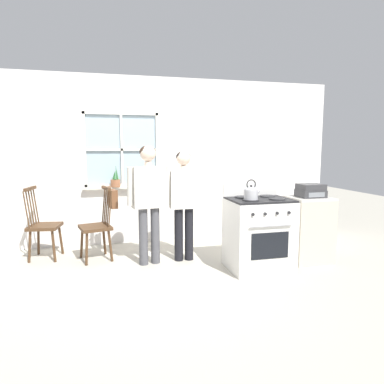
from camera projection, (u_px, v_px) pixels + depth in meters
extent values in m
plane|color=#B2AD9E|center=(164.00, 269.00, 4.46)|extent=(16.00, 16.00, 0.00)
cube|color=white|center=(8.00, 162.00, 5.12)|extent=(2.17, 0.06, 2.70)
cube|color=white|center=(244.00, 160.00, 6.03)|extent=(3.05, 0.06, 2.70)
cube|color=white|center=(124.00, 215.00, 5.64)|extent=(1.19, 0.06, 0.94)
cube|color=white|center=(120.00, 94.00, 5.38)|extent=(1.19, 0.06, 0.57)
cube|color=silver|center=(123.00, 188.00, 5.50)|extent=(1.25, 0.10, 0.03)
cube|color=#9EB7C6|center=(122.00, 150.00, 5.51)|extent=(1.13, 0.01, 1.12)
cube|color=silver|center=(122.00, 150.00, 5.48)|extent=(0.04, 0.02, 1.18)
cube|color=silver|center=(122.00, 150.00, 5.48)|extent=(1.19, 0.02, 0.04)
cube|color=silver|center=(85.00, 150.00, 5.34)|extent=(0.04, 0.03, 1.18)
cube|color=silver|center=(157.00, 150.00, 5.62)|extent=(0.04, 0.03, 1.18)
cube|color=silver|center=(121.00, 113.00, 5.41)|extent=(1.19, 0.03, 0.04)
cube|color=silver|center=(123.00, 185.00, 5.55)|extent=(1.19, 0.03, 0.04)
cube|color=#4C331E|center=(95.00, 227.00, 4.77)|extent=(0.49, 0.51, 0.04)
cylinder|color=#4C331E|center=(82.00, 243.00, 4.88)|extent=(0.08, 0.07, 0.44)
cylinder|color=#4C331E|center=(87.00, 249.00, 4.58)|extent=(0.07, 0.08, 0.44)
cylinder|color=#4C331E|center=(104.00, 240.00, 5.03)|extent=(0.07, 0.08, 0.44)
cylinder|color=#4C331E|center=(110.00, 246.00, 4.73)|extent=(0.08, 0.07, 0.44)
cylinder|color=#4C331E|center=(104.00, 206.00, 4.98)|extent=(0.08, 0.04, 0.52)
cylinder|color=#4C331E|center=(105.00, 207.00, 4.90)|extent=(0.08, 0.04, 0.52)
cylinder|color=#4C331E|center=(107.00, 208.00, 4.82)|extent=(0.08, 0.04, 0.52)
cylinder|color=#4C331E|center=(108.00, 209.00, 4.74)|extent=(0.08, 0.04, 0.52)
cylinder|color=#4C331E|center=(110.00, 210.00, 4.66)|extent=(0.08, 0.04, 0.52)
cube|color=#4C331E|center=(106.00, 188.00, 4.78)|extent=(0.13, 0.38, 0.04)
cube|color=#4C331E|center=(45.00, 226.00, 4.83)|extent=(0.46, 0.48, 0.04)
cylinder|color=#4C331E|center=(54.00, 246.00, 4.71)|extent=(0.07, 0.08, 0.44)
cylinder|color=#4C331E|center=(61.00, 240.00, 5.05)|extent=(0.08, 0.07, 0.44)
cylinder|color=#4C331E|center=(30.00, 247.00, 4.68)|extent=(0.08, 0.07, 0.44)
cylinder|color=#4C331E|center=(38.00, 240.00, 5.02)|extent=(0.07, 0.08, 0.44)
cylinder|color=#4C331E|center=(26.00, 211.00, 4.61)|extent=(0.07, 0.03, 0.52)
cylinder|color=#4C331E|center=(29.00, 209.00, 4.70)|extent=(0.07, 0.03, 0.52)
cylinder|color=#4C331E|center=(31.00, 208.00, 4.78)|extent=(0.07, 0.03, 0.52)
cylinder|color=#4C331E|center=(34.00, 207.00, 4.87)|extent=(0.07, 0.03, 0.52)
cylinder|color=#4C331E|center=(36.00, 206.00, 4.96)|extent=(0.07, 0.03, 0.52)
cube|color=#4C331E|center=(30.00, 189.00, 4.75)|extent=(0.10, 0.38, 0.04)
cylinder|color=#4C4C51|center=(143.00, 236.00, 4.58)|extent=(0.12, 0.12, 0.78)
cylinder|color=#4C4C51|center=(155.00, 235.00, 4.64)|extent=(0.12, 0.12, 0.78)
cube|color=beige|center=(149.00, 187.00, 4.53)|extent=(0.46, 0.27, 0.55)
cylinder|color=beige|center=(130.00, 186.00, 4.41)|extent=(0.09, 0.12, 0.51)
cylinder|color=beige|center=(167.00, 185.00, 4.60)|extent=(0.09, 0.12, 0.51)
cylinder|color=beige|center=(148.00, 164.00, 4.49)|extent=(0.10, 0.10, 0.07)
sphere|color=beige|center=(148.00, 153.00, 4.47)|extent=(0.21, 0.21, 0.21)
ellipsoid|color=#332319|center=(148.00, 152.00, 4.48)|extent=(0.21, 0.21, 0.17)
cylinder|color=black|center=(179.00, 234.00, 4.75)|extent=(0.12, 0.12, 0.74)
cylinder|color=black|center=(189.00, 234.00, 4.79)|extent=(0.12, 0.12, 0.74)
cube|color=white|center=(184.00, 189.00, 4.69)|extent=(0.38, 0.22, 0.52)
cylinder|color=white|center=(167.00, 188.00, 4.61)|extent=(0.08, 0.11, 0.48)
cylinder|color=white|center=(200.00, 187.00, 4.72)|extent=(0.08, 0.11, 0.48)
cylinder|color=beige|center=(184.00, 168.00, 4.65)|extent=(0.10, 0.10, 0.06)
sphere|color=beige|center=(184.00, 158.00, 4.63)|extent=(0.20, 0.20, 0.20)
ellipsoid|color=black|center=(183.00, 157.00, 4.64)|extent=(0.20, 0.20, 0.16)
cube|color=white|center=(259.00, 235.00, 4.42)|extent=(0.78, 0.64, 0.90)
cube|color=black|center=(259.00, 199.00, 4.36)|extent=(0.77, 0.61, 0.02)
cylinder|color=#2D2D30|center=(251.00, 200.00, 4.19)|extent=(0.20, 0.20, 0.02)
cylinder|color=#2D2D30|center=(277.00, 199.00, 4.28)|extent=(0.20, 0.20, 0.02)
cylinder|color=#2D2D30|center=(243.00, 197.00, 4.44)|extent=(0.20, 0.20, 0.02)
cylinder|color=#2D2D30|center=(268.00, 196.00, 4.53)|extent=(0.20, 0.20, 0.02)
cube|color=white|center=(250.00, 190.00, 4.63)|extent=(0.78, 0.06, 0.16)
cube|color=black|center=(270.00, 246.00, 4.12)|extent=(0.49, 0.01, 0.32)
cylinder|color=silver|center=(271.00, 226.00, 4.06)|extent=(0.55, 0.02, 0.02)
cylinder|color=#232326|center=(253.00, 215.00, 4.00)|extent=(0.04, 0.02, 0.04)
cylinder|color=#232326|center=(265.00, 214.00, 4.04)|extent=(0.04, 0.02, 0.04)
cylinder|color=#232326|center=(277.00, 213.00, 4.08)|extent=(0.04, 0.02, 0.04)
cylinder|color=#232326|center=(289.00, 213.00, 4.12)|extent=(0.04, 0.02, 0.04)
cylinder|color=#B7B7BC|center=(251.00, 195.00, 4.19)|extent=(0.17, 0.17, 0.12)
ellipsoid|color=#B7B7BC|center=(251.00, 190.00, 4.18)|extent=(0.16, 0.16, 0.07)
sphere|color=black|center=(251.00, 186.00, 4.17)|extent=(0.03, 0.03, 0.03)
cylinder|color=#B7B7BC|center=(257.00, 193.00, 4.20)|extent=(0.08, 0.03, 0.07)
torus|color=black|center=(251.00, 184.00, 4.17)|extent=(0.12, 0.01, 0.12)
cylinder|color=#935B3D|center=(116.00, 183.00, 5.45)|extent=(0.15, 0.15, 0.12)
cylinder|color=#33261C|center=(115.00, 180.00, 5.45)|extent=(0.13, 0.13, 0.01)
cone|color=#2D7038|center=(117.00, 172.00, 5.44)|extent=(0.06, 0.05, 0.23)
cone|color=#2D7038|center=(114.00, 175.00, 5.45)|extent=(0.06, 0.05, 0.14)
cone|color=#2D7038|center=(115.00, 175.00, 5.41)|extent=(0.04, 0.08, 0.16)
cube|color=brown|center=(113.00, 199.00, 4.85)|extent=(0.14, 0.24, 0.26)
torus|color=brown|center=(107.00, 187.00, 4.79)|extent=(0.15, 0.15, 0.01)
cube|color=beige|center=(308.00, 230.00, 4.74)|extent=(0.55, 0.50, 0.87)
cube|color=beige|center=(309.00, 198.00, 4.68)|extent=(0.55, 0.50, 0.03)
cube|color=#38383A|center=(310.00, 193.00, 4.65)|extent=(0.34, 0.28, 0.10)
cube|color=#38383A|center=(311.00, 187.00, 4.64)|extent=(0.32, 0.27, 0.08)
cube|color=gray|center=(317.00, 195.00, 4.51)|extent=(0.24, 0.01, 0.06)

